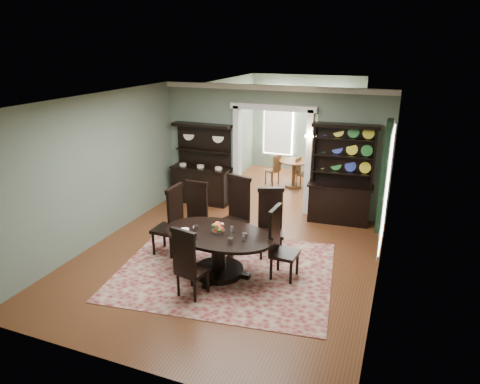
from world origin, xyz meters
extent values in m
cube|color=brown|center=(0.00, 0.00, -0.01)|extent=(5.50, 6.00, 0.01)
cube|color=white|center=(0.00, 0.00, 3.00)|extent=(5.50, 6.00, 0.01)
cube|color=slate|center=(-2.75, 0.00, 1.50)|extent=(0.01, 6.00, 3.00)
cube|color=slate|center=(2.75, 0.00, 1.50)|extent=(0.01, 6.00, 3.00)
cube|color=slate|center=(0.00, -3.00, 1.50)|extent=(5.50, 0.01, 3.00)
cube|color=slate|center=(-1.83, 3.00, 1.50)|extent=(1.85, 0.01, 3.00)
cube|color=slate|center=(1.83, 3.00, 1.50)|extent=(1.85, 0.01, 3.00)
cube|color=slate|center=(0.00, 3.00, 2.75)|extent=(1.80, 0.01, 0.50)
cube|color=silver|center=(0.00, 2.95, 2.94)|extent=(5.50, 0.10, 0.12)
cube|color=brown|center=(0.00, 4.75, -0.01)|extent=(3.50, 3.50, 0.01)
cube|color=white|center=(0.00, 4.75, 3.00)|extent=(3.50, 3.50, 0.01)
cube|color=slate|center=(-1.75, 4.75, 1.50)|extent=(0.01, 3.50, 3.00)
cube|color=slate|center=(1.75, 4.75, 1.50)|extent=(0.01, 3.50, 3.00)
cube|color=slate|center=(0.00, 6.50, 1.50)|extent=(3.50, 0.01, 3.00)
cube|color=silver|center=(-0.85, 6.45, 1.55)|extent=(1.05, 0.06, 2.20)
cube|color=silver|center=(0.85, 6.45, 1.55)|extent=(1.05, 0.06, 2.20)
cube|color=silver|center=(-0.90, 3.00, 1.25)|extent=(0.14, 0.25, 2.50)
cube|color=silver|center=(0.90, 3.00, 1.25)|extent=(0.14, 0.25, 2.50)
cube|color=silver|center=(0.00, 3.00, 2.50)|extent=(2.08, 0.25, 0.14)
cube|color=white|center=(2.74, 0.60, 1.60)|extent=(0.02, 1.10, 2.00)
cube|color=silver|center=(2.73, 0.60, 1.60)|extent=(0.01, 1.22, 2.12)
cube|color=black|center=(2.65, 1.28, 1.60)|extent=(0.10, 0.35, 2.10)
cube|color=#AC842D|center=(0.95, 2.92, 1.85)|extent=(0.08, 0.05, 0.18)
sphere|color=#FFD88C|center=(0.85, 2.77, 1.93)|extent=(0.07, 0.07, 0.07)
sphere|color=#FFD88C|center=(1.05, 2.77, 1.93)|extent=(0.07, 0.07, 0.07)
cube|color=maroon|center=(0.17, -0.30, 0.01)|extent=(4.13, 3.50, 0.01)
ellipsoid|color=black|center=(0.09, -0.44, 0.77)|extent=(2.15, 1.50, 0.05)
cylinder|color=black|center=(0.09, -0.44, 0.73)|extent=(2.07, 2.07, 0.03)
cylinder|color=black|center=(0.09, -0.44, 0.40)|extent=(0.25, 0.25, 0.70)
cylinder|color=black|center=(0.09, -0.44, 0.05)|extent=(0.89, 0.89, 0.11)
cylinder|color=silver|center=(0.08, -0.41, 0.82)|extent=(0.25, 0.25, 0.05)
cube|color=black|center=(-0.86, 0.44, 0.46)|extent=(0.47, 0.45, 0.06)
cube|color=black|center=(-0.85, 0.64, 0.86)|extent=(0.46, 0.06, 0.78)
cube|color=black|center=(-0.85, 0.64, 1.26)|extent=(0.50, 0.08, 0.08)
cylinder|color=black|center=(-1.04, 0.27, 0.23)|extent=(0.05, 0.05, 0.46)
cylinder|color=black|center=(-0.68, 0.26, 0.23)|extent=(0.05, 0.05, 0.46)
cylinder|color=black|center=(-1.03, 0.63, 0.23)|extent=(0.05, 0.05, 0.46)
cylinder|color=black|center=(-0.67, 0.62, 0.23)|extent=(0.05, 0.05, 0.46)
cube|color=black|center=(-0.10, 0.71, 0.51)|extent=(0.62, 0.60, 0.07)
cube|color=black|center=(-0.04, 0.92, 0.95)|extent=(0.50, 0.19, 0.86)
cube|color=black|center=(-0.04, 0.92, 1.38)|extent=(0.55, 0.22, 0.09)
cylinder|color=black|center=(-0.34, 0.57, 0.25)|extent=(0.05, 0.05, 0.51)
cylinder|color=black|center=(0.04, 0.46, 0.25)|extent=(0.05, 0.05, 0.51)
cylinder|color=black|center=(-0.24, 0.95, 0.25)|extent=(0.05, 0.05, 0.51)
cylinder|color=black|center=(0.14, 0.85, 0.25)|extent=(0.05, 0.05, 0.51)
cube|color=black|center=(0.75, 0.55, 0.47)|extent=(0.60, 0.59, 0.06)
cube|color=black|center=(0.67, 0.74, 0.88)|extent=(0.46, 0.21, 0.79)
cube|color=black|center=(0.67, 0.74, 1.28)|extent=(0.50, 0.25, 0.08)
cylinder|color=black|center=(0.64, 0.31, 0.23)|extent=(0.05, 0.05, 0.47)
cylinder|color=black|center=(0.98, 0.44, 0.23)|extent=(0.05, 0.05, 0.47)
cylinder|color=black|center=(0.51, 0.65, 0.23)|extent=(0.05, 0.05, 0.47)
cylinder|color=black|center=(0.85, 0.78, 0.23)|extent=(0.05, 0.05, 0.47)
cube|color=black|center=(-1.17, -0.07, 0.50)|extent=(0.49, 0.51, 0.06)
cube|color=black|center=(-0.95, -0.07, 0.93)|extent=(0.06, 0.50, 0.84)
cube|color=black|center=(-0.95, -0.07, 1.36)|extent=(0.09, 0.54, 0.09)
cylinder|color=black|center=(-1.36, 0.13, 0.25)|extent=(0.05, 0.05, 0.50)
cylinder|color=black|center=(-1.36, -0.26, 0.25)|extent=(0.05, 0.05, 0.50)
cylinder|color=black|center=(-0.97, 0.12, 0.25)|extent=(0.05, 0.05, 0.50)
cylinder|color=black|center=(-0.97, -0.27, 0.25)|extent=(0.05, 0.05, 0.50)
cube|color=black|center=(1.22, -0.14, 0.46)|extent=(0.46, 0.48, 0.06)
cube|color=black|center=(1.02, -0.13, 0.85)|extent=(0.08, 0.46, 0.78)
cube|color=black|center=(1.02, -0.13, 1.25)|extent=(0.10, 0.50, 0.08)
cylinder|color=black|center=(1.39, -0.33, 0.23)|extent=(0.05, 0.05, 0.46)
cylinder|color=black|center=(1.41, 0.02, 0.23)|extent=(0.05, 0.05, 0.46)
cylinder|color=black|center=(1.03, -0.31, 0.23)|extent=(0.05, 0.05, 0.46)
cylinder|color=black|center=(1.05, 0.05, 0.23)|extent=(0.05, 0.05, 0.46)
cube|color=black|center=(-0.02, -1.21, 0.44)|extent=(0.51, 0.50, 0.06)
cube|color=black|center=(-0.06, -1.40, 0.82)|extent=(0.44, 0.14, 0.74)
cube|color=black|center=(-0.06, -1.40, 1.20)|extent=(0.48, 0.16, 0.08)
cylinder|color=black|center=(0.18, -1.08, 0.22)|extent=(0.05, 0.05, 0.44)
cylinder|color=black|center=(-0.15, -1.01, 0.22)|extent=(0.05, 0.05, 0.44)
cylinder|color=black|center=(0.11, -1.41, 0.22)|extent=(0.05, 0.05, 0.44)
cylinder|color=black|center=(-0.22, -1.34, 0.22)|extent=(0.05, 0.05, 0.44)
cube|color=black|center=(-1.78, 2.73, 0.45)|extent=(1.45, 0.50, 0.90)
cube|color=black|center=(-1.78, 2.73, 0.92)|extent=(1.54, 0.55, 0.05)
cube|color=black|center=(-1.78, 2.93, 1.46)|extent=(1.45, 0.08, 1.07)
cube|color=black|center=(-1.78, 2.84, 1.36)|extent=(1.40, 0.26, 0.04)
cube|color=black|center=(-1.78, 2.82, 1.99)|extent=(1.54, 0.32, 0.07)
cube|color=black|center=(1.71, 2.71, 0.43)|extent=(1.38, 0.57, 0.87)
cube|color=black|center=(1.71, 2.71, 0.88)|extent=(1.48, 0.63, 0.04)
cube|color=black|center=(1.71, 2.90, 1.54)|extent=(1.35, 0.15, 1.31)
cube|color=black|center=(1.05, 2.81, 1.54)|extent=(0.07, 0.25, 1.35)
cube|color=black|center=(2.36, 2.81, 1.54)|extent=(0.07, 0.25, 1.35)
cube|color=black|center=(1.71, 2.79, 2.22)|extent=(1.46, 0.41, 0.08)
cube|color=black|center=(1.71, 2.81, 1.16)|extent=(1.36, 0.34, 0.03)
cube|color=black|center=(1.71, 2.81, 1.54)|extent=(1.36, 0.34, 0.03)
cube|color=black|center=(1.71, 2.81, 1.93)|extent=(1.36, 0.34, 0.03)
cylinder|color=#553718|center=(0.12, 4.78, 0.76)|extent=(0.84, 0.84, 0.04)
cylinder|color=#553718|center=(0.12, 4.78, 0.39)|extent=(0.10, 0.10, 0.73)
cylinder|color=#553718|center=(0.12, 4.78, 0.03)|extent=(0.46, 0.46, 0.06)
cylinder|color=#553718|center=(-0.52, 4.78, 0.42)|extent=(0.37, 0.37, 0.04)
cube|color=#553718|center=(-0.37, 4.71, 0.66)|extent=(0.16, 0.32, 0.47)
cylinder|color=#553718|center=(-0.59, 4.95, 0.21)|extent=(0.03, 0.03, 0.42)
cylinder|color=#553718|center=(-0.70, 4.71, 0.21)|extent=(0.03, 0.03, 0.42)
cylinder|color=#553718|center=(-0.35, 4.85, 0.21)|extent=(0.03, 0.03, 0.42)
cylinder|color=#553718|center=(-0.45, 4.61, 0.21)|extent=(0.03, 0.03, 0.42)
cylinder|color=#553718|center=(0.40, 4.73, 0.42)|extent=(0.37, 0.37, 0.04)
cube|color=#553718|center=(0.24, 4.76, 0.65)|extent=(0.09, 0.33, 0.46)
cylinder|color=#553718|center=(0.50, 4.58, 0.21)|extent=(0.03, 0.03, 0.42)
cylinder|color=#553718|center=(0.55, 4.83, 0.21)|extent=(0.03, 0.03, 0.42)
cylinder|color=#553718|center=(0.25, 4.62, 0.21)|extent=(0.03, 0.03, 0.42)
cylinder|color=#553718|center=(0.30, 4.88, 0.21)|extent=(0.03, 0.03, 0.42)
camera|label=1|loc=(2.89, -6.60, 3.93)|focal=32.00mm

